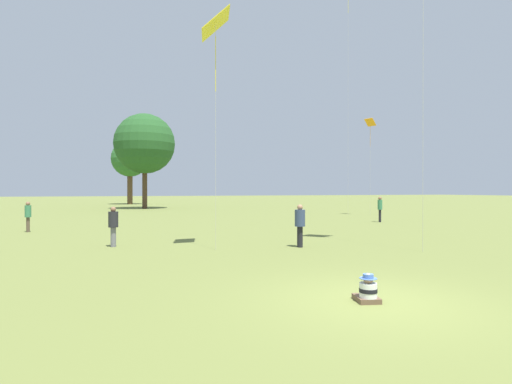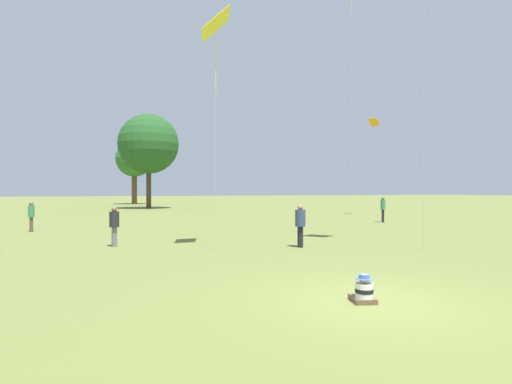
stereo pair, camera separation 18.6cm
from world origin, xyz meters
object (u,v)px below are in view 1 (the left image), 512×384
(person_standing_0, at_px, (113,223))
(kite_4, at_px, (348,5))
(distant_tree_1, at_px, (130,159))
(seated_toddler, at_px, (368,291))
(person_standing_3, at_px, (380,207))
(person_standing_1, at_px, (28,214))
(kite_3, at_px, (370,126))
(distant_tree_0, at_px, (145,144))
(person_standing_2, at_px, (300,222))
(kite_7, at_px, (216,28))

(person_standing_0, xyz_separation_m, kite_4, (19.49, 14.07, 17.64))
(kite_4, relative_size, distant_tree_1, 2.06)
(seated_toddler, distance_m, person_standing_3, 20.70)
(seated_toddler, height_order, person_standing_0, person_standing_0)
(seated_toddler, relative_size, person_standing_3, 0.35)
(person_standing_1, bearing_deg, seated_toddler, 165.80)
(kite_3, bearing_deg, person_standing_1, 127.29)
(kite_4, distance_m, distant_tree_0, 26.92)
(person_standing_1, bearing_deg, person_standing_0, 168.23)
(person_standing_2, bearing_deg, kite_7, 115.27)
(kite_3, relative_size, distant_tree_1, 0.85)
(kite_4, distance_m, kite_7, 24.91)
(person_standing_2, distance_m, distant_tree_0, 36.05)
(person_standing_2, bearing_deg, seated_toddler, -162.27)
(person_standing_0, relative_size, kite_7, 0.18)
(kite_3, bearing_deg, person_standing_0, 146.19)
(person_standing_0, xyz_separation_m, person_standing_1, (-4.25, 7.29, 0.04))
(seated_toddler, bearing_deg, kite_3, 68.37)
(seated_toddler, relative_size, person_standing_2, 0.37)
(person_standing_0, height_order, kite_7, kite_7)
(person_standing_0, height_order, person_standing_3, person_standing_3)
(kite_7, height_order, distant_tree_0, distant_tree_0)
(kite_3, bearing_deg, seated_toddler, 168.73)
(kite_7, bearing_deg, person_standing_0, -62.05)
(person_standing_3, distance_m, distant_tree_0, 30.31)
(kite_4, height_order, distant_tree_0, kite_4)
(person_standing_3, distance_m, kite_3, 10.15)
(seated_toddler, height_order, kite_3, kite_3)
(kite_7, relative_size, distant_tree_0, 0.78)
(person_standing_0, xyz_separation_m, distant_tree_0, (3.40, 32.74, 6.80))
(person_standing_1, xyz_separation_m, kite_4, (23.74, 6.78, 17.59))
(person_standing_3, height_order, kite_7, kite_7)
(person_standing_3, relative_size, distant_tree_0, 0.16)
(person_standing_0, bearing_deg, distant_tree_1, 175.06)
(person_standing_2, relative_size, person_standing_3, 0.94)
(person_standing_0, height_order, distant_tree_0, distant_tree_0)
(seated_toddler, bearing_deg, person_standing_2, 88.25)
(distant_tree_1, bearing_deg, person_standing_3, -70.42)
(kite_3, distance_m, kite_7, 23.24)
(person_standing_1, bearing_deg, kite_3, -118.98)
(person_standing_1, height_order, kite_7, kite_7)
(person_standing_1, relative_size, kite_3, 0.19)
(person_standing_0, relative_size, person_standing_1, 0.98)
(person_standing_2, height_order, kite_4, kite_4)
(kite_3, bearing_deg, person_standing_3, 173.78)
(person_standing_1, bearing_deg, person_standing_3, -133.69)
(kite_7, bearing_deg, person_standing_1, -82.33)
(distant_tree_0, bearing_deg, kite_3, -47.83)
(seated_toddler, height_order, distant_tree_1, distant_tree_1)
(person_standing_1, bearing_deg, kite_7, 177.96)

